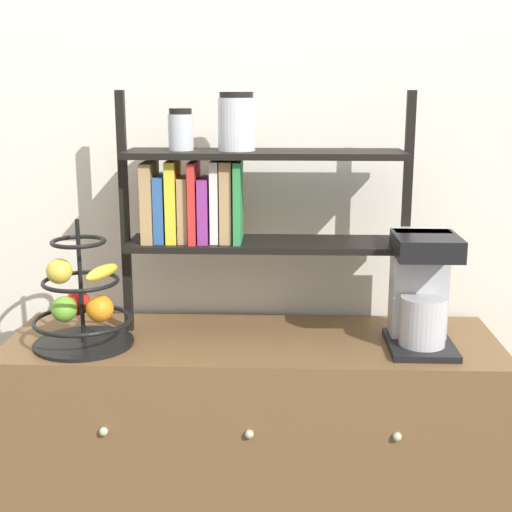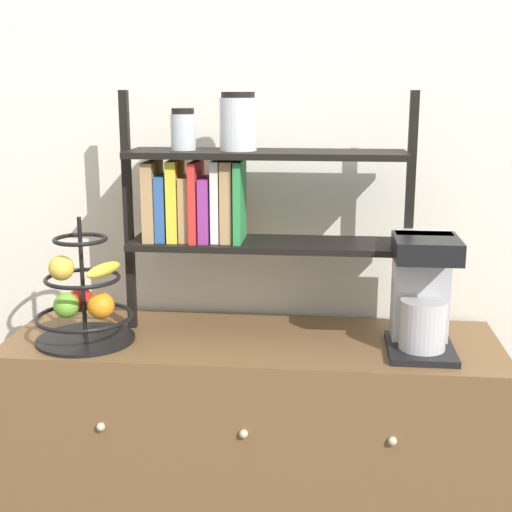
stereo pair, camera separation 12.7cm
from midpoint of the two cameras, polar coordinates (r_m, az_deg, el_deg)
The scene contains 5 objects.
wall_back at distance 2.23m, azimuth 2.13°, elevation 7.15°, with size 7.00×0.05×2.60m, color silver.
sideboard at distance 2.24m, azimuth 1.45°, elevation -16.68°, with size 1.41×0.47×0.83m.
coffee_maker at distance 2.00m, azimuth 14.94°, elevation -2.86°, with size 0.18×0.23×0.32m.
fruit_stand at distance 2.05m, azimuth -11.95°, elevation -3.56°, with size 0.28×0.28×0.36m.
shelf_hutch at distance 2.04m, azimuth -0.51°, elevation 5.19°, with size 0.83×0.20×0.70m.
Camera 2 is at (0.21, -1.71, 1.54)m, focal length 50.00 mm.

